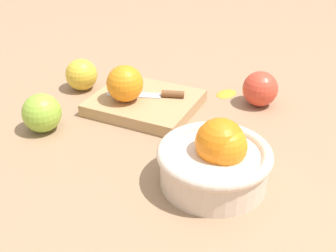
# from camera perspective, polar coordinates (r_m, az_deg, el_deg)

# --- Properties ---
(ground_plane) EXTENTS (2.40, 2.40, 0.00)m
(ground_plane) POSITION_cam_1_polar(r_m,az_deg,el_deg) (0.87, 0.07, 0.88)
(ground_plane) COLOR #997556
(bowl) EXTENTS (0.18, 0.18, 0.11)m
(bowl) POSITION_cam_1_polar(r_m,az_deg,el_deg) (0.68, 6.13, -4.23)
(bowl) COLOR beige
(bowl) RESTS_ON ground_plane
(cutting_board) EXTENTS (0.24, 0.21, 0.02)m
(cutting_board) POSITION_cam_1_polar(r_m,az_deg,el_deg) (0.91, -2.98, 2.95)
(cutting_board) COLOR tan
(cutting_board) RESTS_ON ground_plane
(orange_on_board) EXTENTS (0.07, 0.07, 0.07)m
(orange_on_board) POSITION_cam_1_polar(r_m,az_deg,el_deg) (0.88, -5.50, 5.40)
(orange_on_board) COLOR orange
(orange_on_board) RESTS_ON cutting_board
(knife) EXTENTS (0.14, 0.09, 0.01)m
(knife) POSITION_cam_1_polar(r_m,az_deg,el_deg) (0.90, -1.47, 4.08)
(knife) COLOR silver
(knife) RESTS_ON cutting_board
(apple_back_right) EXTENTS (0.07, 0.07, 0.07)m
(apple_back_right) POSITION_cam_1_polar(r_m,az_deg,el_deg) (0.85, -15.77, 1.61)
(apple_back_right) COLOR #8EB738
(apple_back_right) RESTS_ON ground_plane
(apple_mid_right) EXTENTS (0.07, 0.07, 0.07)m
(apple_mid_right) POSITION_cam_1_polar(r_m,az_deg,el_deg) (0.99, -10.96, 6.44)
(apple_mid_right) COLOR gold
(apple_mid_right) RESTS_ON ground_plane
(apple_front_left) EXTENTS (0.07, 0.07, 0.07)m
(apple_front_left) POSITION_cam_1_polar(r_m,az_deg,el_deg) (0.93, 11.65, 4.66)
(apple_front_left) COLOR #D6422D
(apple_front_left) RESTS_ON ground_plane
(citrus_peel) EXTENTS (0.04, 0.06, 0.01)m
(citrus_peel) POSITION_cam_1_polar(r_m,az_deg,el_deg) (0.97, 7.44, 4.25)
(citrus_peel) COLOR orange
(citrus_peel) RESTS_ON ground_plane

